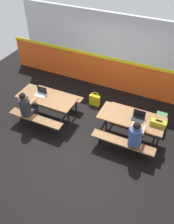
{
  "coord_description": "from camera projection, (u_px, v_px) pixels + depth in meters",
  "views": [
    {
      "loc": [
        2.18,
        -4.59,
        4.93
      ],
      "look_at": [
        0.0,
        0.03,
        0.55
      ],
      "focal_mm": 38.48,
      "sensor_mm": 36.0,
      "label": 1
    }
  ],
  "objects": [
    {
      "name": "ground_plane",
      "position": [
        87.0,
        127.0,
        7.07
      ],
      "size": [
        10.0,
        10.0,
        0.02
      ],
      "primitive_type": "cube",
      "color": "black"
    },
    {
      "name": "accent_backdrop",
      "position": [
        116.0,
        56.0,
        7.78
      ],
      "size": [
        8.0,
        0.14,
        2.6
      ],
      "color": "#E55119",
      "rests_on": "ground"
    },
    {
      "name": "picnic_table_left",
      "position": [
        47.0,
        102.0,
        7.05
      ],
      "size": [
        1.73,
        1.56,
        0.74
      ],
      "color": "brown",
      "rests_on": "ground"
    },
    {
      "name": "picnic_table_right",
      "position": [
        131.0,
        122.0,
        6.37
      ],
      "size": [
        1.73,
        1.56,
        0.74
      ],
      "color": "brown",
      "rests_on": "ground"
    },
    {
      "name": "student_nearer",
      "position": [
        27.0,
        106.0,
        6.68
      ],
      "size": [
        0.36,
        0.53,
        1.21
      ],
      "color": "#2D2D38",
      "rests_on": "ground"
    },
    {
      "name": "student_further",
      "position": [
        136.0,
        136.0,
        5.82
      ],
      "size": [
        0.36,
        0.53,
        1.21
      ],
      "color": "#2D2D38",
      "rests_on": "ground"
    },
    {
      "name": "laptop_silver",
      "position": [
        41.0,
        93.0,
        7.01
      ],
      "size": [
        0.32,
        0.22,
        0.22
      ],
      "color": "silver",
      "rests_on": "picnic_table_left"
    },
    {
      "name": "laptop_dark",
      "position": [
        138.0,
        117.0,
        6.21
      ],
      "size": [
        0.32,
        0.22,
        0.22
      ],
      "color": "black",
      "rests_on": "picnic_table_right"
    },
    {
      "name": "toolbox_grey",
      "position": [
        158.0,
        123.0,
        6.0
      ],
      "size": [
        0.4,
        0.18,
        0.18
      ],
      "color": "olive",
      "rests_on": "picnic_table_right"
    },
    {
      "name": "backpack_dark",
      "position": [
        161.0,
        119.0,
        6.99
      ],
      "size": [
        0.3,
        0.22,
        0.44
      ],
      "color": "#3F724C",
      "rests_on": "ground"
    },
    {
      "name": "tote_bag_bright",
      "position": [
        95.0,
        100.0,
        7.74
      ],
      "size": [
        0.34,
        0.21,
        0.43
      ],
      "color": "yellow",
      "rests_on": "ground"
    }
  ]
}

